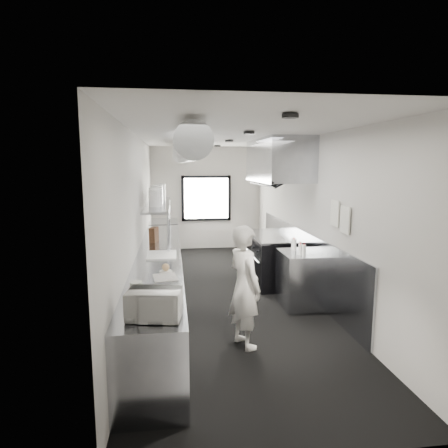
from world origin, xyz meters
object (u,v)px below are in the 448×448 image
object	(u,v)px
small_plate	(166,271)
plate_stack_d	(160,192)
prep_counter	(160,281)
plate_stack_a	(156,198)
far_work_table	(164,239)
squeeze_bottle_d	(294,245)
exhaust_hood	(277,161)
squeeze_bottle_c	(300,247)
range	(273,258)
squeeze_bottle_b	(300,250)
cutting_board	(162,255)
knife_block	(154,235)
pass_shelf	(159,205)
line_cook	(245,286)
deli_tub_b	(136,286)
bottle_station	(301,279)
squeeze_bottle_e	(293,244)
plate_stack_b	(156,196)
deli_tub_a	(143,292)
squeeze_bottle_a	(304,251)
plate_stack_c	(157,194)
microwave	(154,304)

from	to	relation	value
small_plate	plate_stack_d	xyz separation A→B (m)	(-0.15, 3.17, 0.84)
prep_counter	plate_stack_a	distance (m)	1.55
far_work_table	squeeze_bottle_d	xyz separation A→B (m)	(2.23, -3.72, 0.54)
exhaust_hood	squeeze_bottle_c	distance (m)	1.97
range	squeeze_bottle_c	bearing A→B (deg)	-86.11
squeeze_bottle_b	cutting_board	bearing A→B (deg)	173.42
exhaust_hood	knife_block	bearing A→B (deg)	-175.83
pass_shelf	knife_block	xyz separation A→B (m)	(-0.08, -0.47, -0.50)
far_work_table	squeeze_bottle_b	world-z (taller)	squeeze_bottle_b
line_cook	deli_tub_b	world-z (taller)	line_cook
bottle_station	knife_block	world-z (taller)	knife_block
prep_counter	squeeze_bottle_e	bearing A→B (deg)	1.36
deli_tub_b	plate_stack_b	xyz separation A→B (m)	(0.12, 2.94, 0.78)
line_cook	deli_tub_a	world-z (taller)	line_cook
far_work_table	deli_tub_b	world-z (taller)	deli_tub_b
deli_tub_b	cutting_board	size ratio (longest dim) A/B	0.24
range	deli_tub_b	xyz separation A→B (m)	(-2.38, -3.02, 0.48)
far_work_table	squeeze_bottle_a	world-z (taller)	squeeze_bottle_a
cutting_board	plate_stack_a	distance (m)	1.30
plate_stack_b	plate_stack_c	distance (m)	0.46
prep_counter	squeeze_bottle_d	size ratio (longest dim) A/B	31.87
bottle_station	knife_block	bearing A→B (deg)	153.15
prep_counter	squeeze_bottle_a	xyz separation A→B (m)	(2.24, -0.47, 0.54)
exhaust_hood	pass_shelf	distance (m)	2.46
microwave	cutting_board	bearing A→B (deg)	99.17
knife_block	prep_counter	bearing A→B (deg)	-66.99
far_work_table	squeeze_bottle_e	distance (m)	4.31
range	squeeze_bottle_e	bearing A→B (deg)	-87.67
prep_counter	squeeze_bottle_c	distance (m)	2.35
knife_block	plate_stack_b	size ratio (longest dim) A/B	0.83
knife_block	squeeze_bottle_a	bearing A→B (deg)	-16.11
line_cook	squeeze_bottle_d	xyz separation A→B (m)	(1.12, 1.47, 0.21)
far_work_table	squeeze_bottle_e	bearing A→B (deg)	-58.50
deli_tub_a	plate_stack_a	distance (m)	3.01
plate_stack_c	bottle_station	bearing A→B (deg)	-36.98
range	line_cook	distance (m)	2.91
far_work_table	squeeze_bottle_d	size ratio (longest dim) A/B	6.37
range	plate_stack_b	xyz separation A→B (m)	(-2.26, -0.08, 1.26)
squeeze_bottle_c	squeeze_bottle_d	size ratio (longest dim) A/B	0.86
far_work_table	squeeze_bottle_c	bearing A→B (deg)	-59.49
range	squeeze_bottle_a	bearing A→B (deg)	-88.05
bottle_station	line_cook	distance (m)	1.78
bottle_station	squeeze_bottle_e	size ratio (longest dim) A/B	4.80
small_plate	squeeze_bottle_c	world-z (taller)	squeeze_bottle_c
prep_counter	squeeze_bottle_c	xyz separation A→B (m)	(2.28, -0.17, 0.53)
knife_block	pass_shelf	bearing A→B (deg)	96.10
prep_counter	line_cook	xyz separation A→B (m)	(1.12, -1.48, 0.34)
plate_stack_d	pass_shelf	bearing A→B (deg)	-91.34
pass_shelf	squeeze_bottle_d	world-z (taller)	pass_shelf
plate_stack_c	squeeze_bottle_d	bearing A→B (deg)	-34.82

